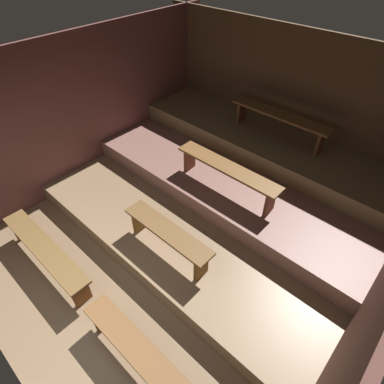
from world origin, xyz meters
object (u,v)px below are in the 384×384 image
at_px(bench_floor_right, 147,362).
at_px(bench_floor_left, 45,251).
at_px(bench_middle_center, 227,171).
at_px(bench_upper_center, 280,119).
at_px(bench_lower_center, 168,235).

bearing_deg(bench_floor_right, bench_floor_left, 180.00).
bearing_deg(bench_middle_center, bench_upper_center, 90.64).
bearing_deg(bench_floor_right, bench_lower_center, 127.03).
height_order(bench_floor_left, bench_floor_right, same).
bearing_deg(bench_upper_center, bench_floor_right, -76.39).
relative_size(bench_floor_left, bench_middle_center, 1.06).
bearing_deg(bench_floor_left, bench_lower_center, 44.14).
bearing_deg(bench_floor_right, bench_upper_center, 103.61).
relative_size(bench_middle_center, bench_upper_center, 1.00).
relative_size(bench_lower_center, bench_upper_center, 0.80).
bearing_deg(bench_floor_left, bench_middle_center, 64.58).
height_order(bench_floor_right, bench_lower_center, bench_lower_center).
bearing_deg(bench_upper_center, bench_lower_center, -88.87).
distance_m(bench_floor_left, bench_lower_center, 1.84).
xyz_separation_m(bench_lower_center, bench_middle_center, (-0.04, 1.39, 0.32)).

